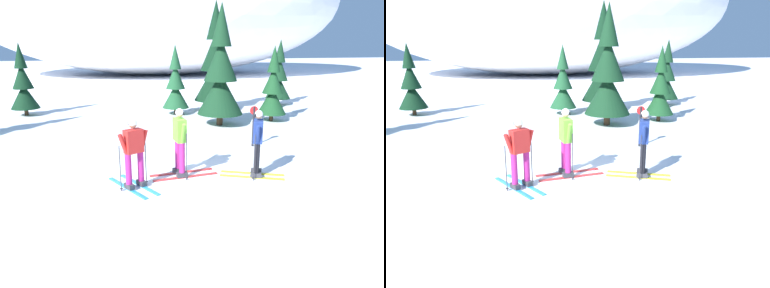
{
  "view_description": "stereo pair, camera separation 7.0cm",
  "coord_description": "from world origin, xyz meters",
  "views": [
    {
      "loc": [
        -1.98,
        -8.76,
        3.44
      ],
      "look_at": [
        -0.32,
        -0.18,
        0.95
      ],
      "focal_mm": 34.15,
      "sensor_mm": 36.0,
      "label": 1
    },
    {
      "loc": [
        -1.91,
        -8.77,
        3.44
      ],
      "look_at": [
        -0.32,
        -0.18,
        0.95
      ],
      "focal_mm": 34.15,
      "sensor_mm": 36.0,
      "label": 2
    }
  ],
  "objects": [
    {
      "name": "pine_tree_center_left",
      "position": [
        0.54,
        8.4,
        1.37
      ],
      "size": [
        1.26,
        1.26,
        3.27
      ],
      "color": "#47301E",
      "rests_on": "ground"
    },
    {
      "name": "pine_tree_center",
      "position": [
        2.01,
        5.75,
        2.05
      ],
      "size": [
        1.89,
        1.89,
        4.9
      ],
      "color": "#47301E",
      "rests_on": "ground"
    },
    {
      "name": "pine_tree_left",
      "position": [
        -6.46,
        9.47,
        1.41
      ],
      "size": [
        1.3,
        1.3,
        3.37
      ],
      "color": "#47301E",
      "rests_on": "ground"
    },
    {
      "name": "ground_plane",
      "position": [
        0.0,
        0.0,
        0.0
      ],
      "size": [
        120.0,
        120.0,
        0.0
      ],
      "primitive_type": "plane",
      "color": "white"
    },
    {
      "name": "pine_tree_far_right",
      "position": [
        6.47,
        10.04,
        1.47
      ],
      "size": [
        1.36,
        1.36,
        3.51
      ],
      "color": "#47301E",
      "rests_on": "ground"
    },
    {
      "name": "pine_tree_center_right",
      "position": [
        2.62,
        9.0,
        2.22
      ],
      "size": [
        2.05,
        2.05,
        5.3
      ],
      "color": "#47301E",
      "rests_on": "ground"
    },
    {
      "name": "skier_red_jacket",
      "position": [
        -1.77,
        -0.45,
        0.9
      ],
      "size": [
        1.21,
        1.68,
        1.71
      ],
      "color": "#2893CC",
      "rests_on": "ground"
    },
    {
      "name": "trail_marker_post",
      "position": [
        2.27,
        2.45,
        0.78
      ],
      "size": [
        0.28,
        0.07,
        1.36
      ],
      "color": "black",
      "rests_on": "ground"
    },
    {
      "name": "skier_navy_jacket",
      "position": [
        1.37,
        -0.25,
        0.91
      ],
      "size": [
        1.69,
        0.99,
        1.76
      ],
      "color": "gold",
      "rests_on": "ground"
    },
    {
      "name": "pine_tree_right",
      "position": [
        4.45,
        6.11,
        1.36
      ],
      "size": [
        1.26,
        1.26,
        3.25
      ],
      "color": "#47301E",
      "rests_on": "ground"
    },
    {
      "name": "skier_lime_jacket",
      "position": [
        -0.57,
        0.17,
        0.95
      ],
      "size": [
        1.8,
        0.84,
        1.79
      ],
      "color": "red",
      "rests_on": "ground"
    }
  ]
}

